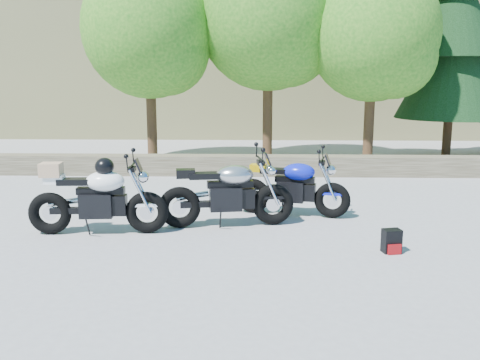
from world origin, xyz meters
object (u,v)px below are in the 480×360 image
Objects in this scene: white_bike at (97,197)px; blue_bike at (293,188)px; silver_bike at (228,194)px; backpack at (392,241)px.

white_bike is 1.07× the size of blue_bike.
silver_bike is 1.36m from blue_bike.
silver_bike is 1.10× the size of blue_bike.
white_bike reaches higher than backpack.
backpack is (2.42, -1.30, -0.39)m from silver_bike.
white_bike is 6.51× the size of backpack.
blue_bike is 6.07× the size of backpack.
blue_bike is (3.20, 1.24, -0.09)m from white_bike.
white_bike is 4.58m from backpack.
silver_bike reaches higher than backpack.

